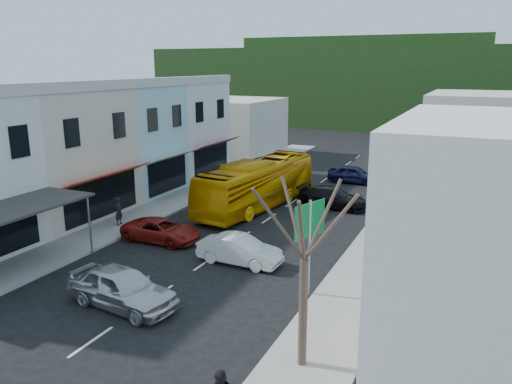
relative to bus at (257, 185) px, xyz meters
The scene contains 17 objects.
ground 10.36m from the bus, 80.02° to the right, with size 120.00×120.00×0.00m, color black.
sidewalk_left 5.91m from the bus, behind, with size 3.00×52.00×0.15m, color gray.
sidewalk_right 9.39m from the bus, ahead, with size 3.00×52.00×0.15m, color gray.
shopfront_row 12.11m from the bus, 154.60° to the right, with size 8.25×30.00×8.00m.
distant_block_left 19.81m from the bus, 121.16° to the left, with size 8.00×10.00×6.00m, color #B7B2A8.
distant_block_right 23.74m from the bus, 57.31° to the left, with size 8.00×12.00×7.00m, color #B7B2A8.
hillside 55.25m from the bus, 89.67° to the left, with size 80.00×26.00×14.00m.
bus is the anchor object (origin of this frame).
car_silver 15.53m from the bus, 86.04° to the right, with size 1.80×4.40×1.40m, color silver.
car_white 10.09m from the bus, 70.50° to the right, with size 1.80×4.40×1.40m, color silver.
car_red 8.68m from the bus, 103.39° to the right, with size 1.90×4.60×1.40m, color maroon.
car_black_near 5.21m from the bus, 23.59° to the left, with size 1.84×4.50×1.40m, color black.
car_navy_mid 10.73m from the bus, 66.52° to the left, with size 1.80×4.40×1.40m, color black.
pedestrian_left 9.38m from the bus, 127.74° to the right, with size 0.60×0.40×1.70m, color black.
direction_sign 13.79m from the bus, 56.65° to the right, with size 0.85×1.85×4.21m, color #06582B, non-canonical shape.
street_tree 18.90m from the bus, 61.17° to the right, with size 3.03×3.03×7.46m, color #3B2C24, non-canonical shape.
traffic_signal 21.57m from the bus, 69.41° to the left, with size 0.61×1.11×5.36m, color black, non-canonical shape.
Camera 1 is at (11.84, -19.87, 9.49)m, focal length 35.00 mm.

